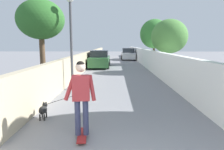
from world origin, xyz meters
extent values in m
plane|color=gray|center=(14.00, 0.00, 0.00)|extent=(80.00, 80.00, 0.00)
cube|color=tan|center=(12.00, 2.71, 0.70)|extent=(48.00, 0.30, 1.40)
cube|color=white|center=(12.00, -2.71, 0.80)|extent=(48.00, 0.30, 1.61)
cylinder|color=brown|center=(19.00, -3.85, 1.13)|extent=(0.23, 0.23, 2.25)
ellipsoid|color=#387A33|center=(19.00, -3.85, 3.13)|extent=(2.93, 2.93, 2.97)
cylinder|color=#473523|center=(13.00, -3.83, 0.94)|extent=(0.21, 0.21, 1.87)
ellipsoid|color=#4C843D|center=(13.00, -3.83, 2.67)|extent=(2.65, 2.65, 2.51)
cylinder|color=brown|center=(7.50, 3.69, 1.30)|extent=(0.26, 0.26, 2.60)
ellipsoid|color=#2D6628|center=(7.50, 3.69, 3.27)|extent=(2.24, 2.24, 1.87)
cylinder|color=#4C4C51|center=(7.02, 2.16, 1.99)|extent=(0.12, 0.12, 3.98)
cube|color=maroon|center=(2.01, 0.91, 0.07)|extent=(0.82, 0.29, 0.02)
cylinder|color=beige|center=(2.28, 1.01, 0.03)|extent=(0.06, 0.04, 0.06)
cylinder|color=beige|center=(2.29, 0.87, 0.03)|extent=(0.06, 0.04, 0.06)
cylinder|color=beige|center=(1.72, 0.95, 0.03)|extent=(0.06, 0.04, 0.06)
cylinder|color=beige|center=(1.73, 0.81, 0.03)|extent=(0.06, 0.04, 0.06)
cylinder|color=#333859|center=(2.00, 1.00, 0.49)|extent=(0.14, 0.14, 0.81)
cylinder|color=#333859|center=(2.01, 0.82, 0.49)|extent=(0.14, 0.14, 0.81)
cube|color=#B23338|center=(2.01, 0.91, 1.17)|extent=(0.26, 0.40, 0.56)
cylinder|color=#B23338|center=(1.98, 1.15, 1.18)|extent=(0.12, 0.29, 0.58)
cylinder|color=#B23338|center=(2.03, 0.67, 1.17)|extent=(0.11, 0.18, 0.59)
sphere|color=beige|center=(2.01, 0.91, 1.63)|extent=(0.22, 0.22, 0.22)
sphere|color=black|center=(2.01, 0.91, 1.67)|extent=(0.19, 0.19, 0.19)
ellipsoid|color=black|center=(3.18, 2.21, 0.27)|extent=(0.42, 0.26, 0.22)
sphere|color=black|center=(3.44, 2.24, 0.34)|extent=(0.15, 0.15, 0.15)
cone|color=black|center=(3.43, 2.28, 0.42)|extent=(0.06, 0.06, 0.06)
cone|color=black|center=(3.44, 2.20, 0.42)|extent=(0.06, 0.06, 0.06)
cylinder|color=black|center=(3.30, 2.29, 0.09)|extent=(0.04, 0.04, 0.18)
cylinder|color=black|center=(3.31, 2.17, 0.09)|extent=(0.04, 0.04, 0.18)
cylinder|color=black|center=(3.04, 2.26, 0.09)|extent=(0.04, 0.04, 0.18)
cylinder|color=black|center=(3.06, 2.14, 0.09)|extent=(0.04, 0.04, 0.18)
cylinder|color=black|center=(2.93, 2.19, 0.35)|extent=(0.14, 0.04, 0.13)
cylinder|color=black|center=(2.59, 1.56, 0.73)|extent=(1.18, 1.31, 0.66)
cube|color=#336B38|center=(16.15, 1.56, 0.56)|extent=(4.25, 1.70, 0.80)
cube|color=#262B33|center=(16.15, 1.56, 1.24)|extent=(2.21, 1.50, 0.60)
cylinder|color=black|center=(17.47, 2.35, 0.32)|extent=(0.64, 0.22, 0.64)
cylinder|color=black|center=(17.47, 0.77, 0.32)|extent=(0.64, 0.22, 0.64)
cylinder|color=black|center=(14.83, 2.35, 0.32)|extent=(0.64, 0.22, 0.64)
cylinder|color=black|center=(14.83, 0.77, 0.32)|extent=(0.64, 0.22, 0.64)
cube|color=silver|center=(25.25, -1.56, 0.56)|extent=(4.26, 1.70, 0.80)
cube|color=#262B33|center=(25.25, -1.56, 1.24)|extent=(2.21, 1.50, 0.60)
cylinder|color=black|center=(26.57, -0.77, 0.32)|extent=(0.64, 0.22, 0.64)
cylinder|color=black|center=(26.57, -2.35, 0.32)|extent=(0.64, 0.22, 0.64)
cylinder|color=black|center=(23.93, -0.77, 0.32)|extent=(0.64, 0.22, 0.64)
cylinder|color=black|center=(23.93, -2.35, 0.32)|extent=(0.64, 0.22, 0.64)
camera|label=1|loc=(-2.39, 0.16, 2.14)|focal=32.78mm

